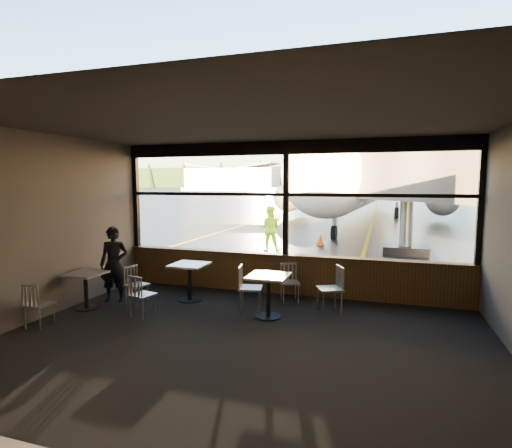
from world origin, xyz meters
The scene contains 32 objects.
ground_plane centered at (0.00, 120.00, 0.00)m, with size 520.00×520.00×0.00m, color black.
carpet_floor centered at (0.00, -3.00, 0.01)m, with size 8.00×6.00×0.01m, color black.
ceiling centered at (0.00, -3.00, 3.50)m, with size 8.00×6.00×0.04m, color #38332D.
wall_left centered at (-4.00, -3.00, 1.75)m, with size 0.04×6.00×3.50m, color #49413A.
wall_back centered at (0.00, -6.00, 1.75)m, with size 8.00×0.04×3.50m, color #49413A.
window_sill centered at (0.00, 0.00, 0.45)m, with size 8.00×0.28×0.90m, color #4B3216.
window_header centered at (0.00, 0.00, 3.35)m, with size 8.00×0.18×0.30m, color black.
mullion_left centered at (-3.95, 0.00, 2.20)m, with size 0.12×0.12×2.60m, color black.
mullion_centre centered at (0.00, 0.00, 2.20)m, with size 0.12×0.12×2.60m, color black.
mullion_right centered at (3.95, 0.00, 2.20)m, with size 0.12×0.12×2.60m, color black.
window_transom centered at (0.00, 0.00, 2.30)m, with size 8.00×0.10×0.08m, color black.
airliner centered at (0.80, 21.48, 5.43)m, with size 29.60×35.52×10.85m, color white, non-canonical shape.
jet_bridge centered at (3.60, 5.50, 2.47)m, with size 9.26×11.31×4.94m, color #2C2C2E, non-canonical shape.
cafe_table_near centered at (0.07, -1.71, 0.41)m, with size 0.75×0.75×0.82m, color #A9A39B, non-canonical shape.
cafe_table_mid centered at (-1.86, -1.17, 0.41)m, with size 0.74×0.74×0.82m, color #A7A29A, non-canonical shape.
cafe_table_left centered at (-3.60, -2.34, 0.38)m, with size 0.69×0.69×0.75m, color gray, non-canonical shape.
chair_near_e centered at (1.15, -1.08, 0.47)m, with size 0.51×0.51×0.94m, color #ADA99C, non-canonical shape.
chair_near_w centered at (-0.37, -1.46, 0.46)m, with size 0.51×0.51×0.93m, color #AFAA9E, non-canonical shape.
chair_near_n centered at (0.24, -0.59, 0.41)m, with size 0.45×0.45×0.82m, color beige, non-canonical shape.
chair_mid_s centered at (-2.23, -2.40, 0.42)m, with size 0.46×0.46×0.84m, color #B8B2A6, non-canonical shape.
chair_mid_w centered at (-2.80, -1.76, 0.41)m, with size 0.45×0.45×0.82m, color beige, non-canonical shape.
chair_left_s centered at (-3.66, -3.45, 0.41)m, with size 0.45×0.45×0.83m, color #ABA69A, non-canonical shape.
passenger centered at (-3.38, -1.72, 0.82)m, with size 0.60×0.39×1.64m, color black.
ground_crew centered at (-1.95, 5.59, 0.86)m, with size 0.83×0.65×1.71m, color #BFF219.
cone_nose centered at (-0.31, 7.55, 0.24)m, with size 0.34×0.34×0.47m, color #FD4E08.
cone_wing centered at (-5.25, 19.52, 0.26)m, with size 0.38×0.38×0.52m, color #E45507.
hangar_left centered at (-70.00, 180.00, 5.50)m, with size 45.00×18.00×11.00m, color silver, non-canonical shape.
hangar_mid centered at (0.00, 185.00, 5.00)m, with size 38.00×15.00×10.00m, color silver, non-canonical shape.
fuel_tank_a centered at (-30.00, 182.00, 3.00)m, with size 8.00×8.00×6.00m, color silver.
fuel_tank_b centered at (-20.00, 182.00, 3.00)m, with size 8.00×8.00×6.00m, color silver.
fuel_tank_c centered at (-10.00, 182.00, 3.00)m, with size 8.00×8.00×6.00m, color silver.
treeline centered at (0.00, 210.00, 6.00)m, with size 360.00×3.00×12.00m, color black.
Camera 1 is at (2.09, -8.85, 2.55)m, focal length 28.00 mm.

